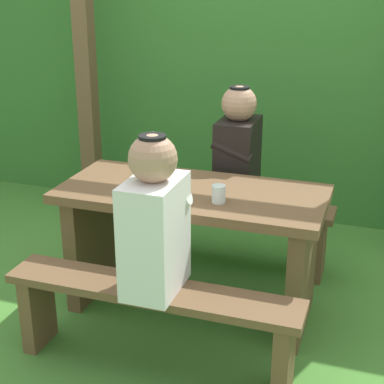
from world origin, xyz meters
TOP-DOWN VIEW (x-y plane):
  - ground_plane at (0.00, 0.00)m, footprint 12.00×12.00m
  - hedge_backdrop at (0.00, 1.76)m, footprint 6.40×0.64m
  - pergola_post_left at (-1.19, 1.12)m, footprint 0.12×0.12m
  - picnic_table at (0.00, 0.00)m, footprint 1.40×0.64m
  - bench_near at (0.00, -0.58)m, footprint 1.40×0.24m
  - bench_far at (0.00, 0.58)m, footprint 1.40×0.24m
  - person_white_shirt at (0.02, -0.57)m, footprint 0.25×0.35m
  - person_black_coat at (0.10, 0.57)m, footprint 0.25×0.35m
  - drinking_glass at (0.18, -0.13)m, footprint 0.07×0.07m
  - bottle_left at (-0.26, 0.12)m, footprint 0.06×0.06m
  - cell_phone at (-0.14, -0.05)m, footprint 0.11×0.16m

SIDE VIEW (x-z plane):
  - ground_plane at x=0.00m, z-range 0.00..0.00m
  - bench_near at x=0.00m, z-range 0.10..0.53m
  - bench_far at x=0.00m, z-range 0.10..0.53m
  - picnic_table at x=0.00m, z-range 0.13..0.84m
  - cell_phone at x=-0.14m, z-range 0.71..0.72m
  - drinking_glass at x=0.18m, z-range 0.71..0.79m
  - person_white_shirt at x=0.02m, z-range 0.41..1.13m
  - person_black_coat at x=0.10m, z-range 0.41..1.13m
  - bottle_left at x=-0.26m, z-range 0.68..0.93m
  - hedge_backdrop at x=0.00m, z-range 0.00..2.14m
  - pergola_post_left at x=-1.19m, z-range 0.00..2.21m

